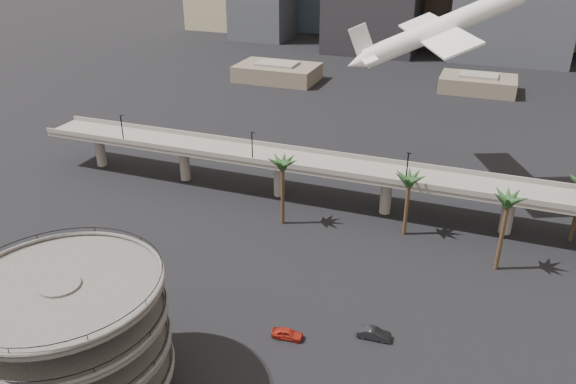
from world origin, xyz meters
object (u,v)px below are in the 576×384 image
at_px(parking_ramp, 70,332).
at_px(overpass, 331,170).
at_px(car_a, 287,334).
at_px(car_b, 374,334).
at_px(airborne_jet, 440,29).

distance_m(parking_ramp, overpass, 60.46).
bearing_deg(car_a, car_b, -75.92).
distance_m(overpass, car_b, 40.92).
bearing_deg(car_a, parking_ramp, 127.57).
relative_size(overpass, car_a, 30.23).
bearing_deg(overpass, car_a, -81.48).
xyz_separation_m(overpass, car_a, (6.09, -40.67, -6.61)).
xyz_separation_m(airborne_jet, car_a, (-9.74, -56.65, -31.76)).
height_order(parking_ramp, overpass, parking_ramp).
relative_size(overpass, airborne_jet, 3.74).
xyz_separation_m(overpass, car_b, (17.12, -36.58, -6.58)).
distance_m(parking_ramp, car_b, 38.62).
height_order(overpass, car_a, overpass).
xyz_separation_m(parking_ramp, airborne_jet, (28.83, 74.97, 22.65)).
distance_m(airborne_jet, car_a, 65.67).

